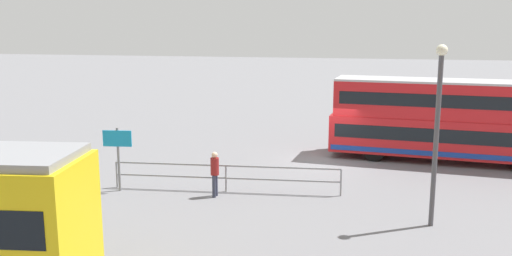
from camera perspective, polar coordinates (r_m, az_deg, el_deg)
The scene contains 6 objects.
ground_plane at distance 26.24m, azimuth 7.65°, elevation -3.48°, with size 160.00×160.00×0.00m, color slate.
double_decker_bus at distance 27.19m, azimuth 20.23°, elevation 0.73°, with size 11.75×3.54×3.90m.
pedestrian_near_railing at distance 20.57m, azimuth -4.37°, elevation -4.53°, with size 0.34×0.36×1.75m.
pedestrian_railing at distance 21.22m, azimuth -3.20°, elevation -4.78°, with size 8.96×0.83×1.08m.
info_sign at distance 21.71m, azimuth -14.38°, elevation -1.98°, with size 1.13×0.20×2.53m.
street_lamp at distance 17.95m, azimuth 18.60°, elevation 0.76°, with size 0.36×0.36×5.87m.
Camera 1 is at (-1.85, 25.36, 6.48)m, focal length 37.90 mm.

